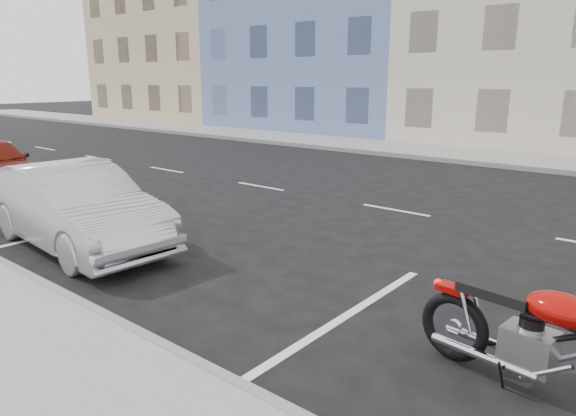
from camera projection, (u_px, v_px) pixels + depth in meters
The scene contains 6 objects.
ground at pixel (488, 227), 9.96m from camera, with size 120.00×120.00×0.00m, color black.
sidewalk_far at pixel (434, 152), 19.53m from camera, with size 80.00×3.40×0.15m, color gray.
curb_far at pixel (414, 157), 18.26m from camera, with size 80.00×0.12×0.16m, color gray.
bldg_far_west at pixel (207, 32), 36.71m from camera, with size 12.00×12.00×12.00m, color tan.
bldg_blue at pixel (349, 11), 29.19m from camera, with size 12.00×12.00×13.00m, color #5C71A6.
sedan_silver at pixel (76, 207), 8.61m from camera, with size 1.49×4.26×1.40m, color #B3B6BB.
Camera 1 is at (3.08, -9.86, 2.79)m, focal length 32.00 mm.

